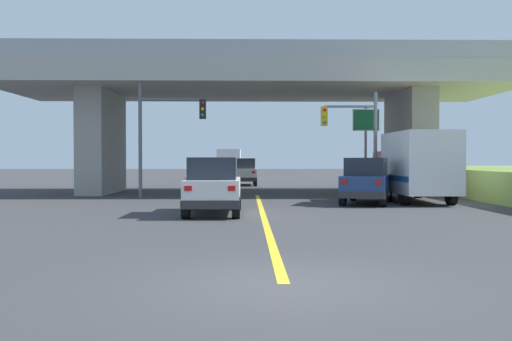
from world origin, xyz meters
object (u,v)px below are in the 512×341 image
traffic_signal_farside (162,126)px  highway_sign (366,130)px  suv_crossing (367,181)px  sedan_oncoming (244,172)px  box_truck (415,166)px  traffic_signal_nearside (357,132)px  suv_lead (214,186)px  semi_truck_distant (229,163)px

traffic_signal_farside → highway_sign: 11.04m
suv_crossing → sedan_oncoming: bearing=125.7°
suv_crossing → sedan_oncoming: (-5.47, 17.61, 0.00)m
highway_sign → box_truck: bearing=-76.5°
box_truck → sedan_oncoming: (-7.90, 16.55, -0.64)m
traffic_signal_nearside → traffic_signal_farside: traffic_signal_farside is taller
suv_lead → semi_truck_distant: 38.73m
traffic_signal_nearside → semi_truck_distant: 31.70m
sedan_oncoming → traffic_signal_nearside: 15.56m
suv_lead → traffic_signal_farside: (-3.00, 7.96, 2.59)m
suv_lead → sedan_oncoming: bearing=87.4°
sedan_oncoming → highway_sign: size_ratio=0.95×
box_truck → semi_truck_distant: size_ratio=0.90×
suv_lead → semi_truck_distant: (-0.61, 38.72, 0.57)m
sedan_oncoming → traffic_signal_nearside: bearing=-68.4°
box_truck → traffic_signal_farside: traffic_signal_farside is taller
box_truck → semi_truck_distant: 34.39m
traffic_signal_farside → traffic_signal_nearside: bearing=-0.3°
suv_crossing → sedan_oncoming: same height
box_truck → semi_truck_distant: bearing=106.1°
traffic_signal_farside → suv_lead: bearing=-69.3°
suv_lead → traffic_signal_nearside: 10.60m
traffic_signal_farside → semi_truck_distant: bearing=85.6°
suv_crossing → traffic_signal_farside: 10.37m
traffic_signal_nearside → sedan_oncoming: bearing=111.6°
sedan_oncoming → highway_sign: 13.61m
box_truck → traffic_signal_farside: (-11.90, 2.28, 1.95)m
suv_lead → traffic_signal_nearside: traffic_signal_nearside is taller
sedan_oncoming → traffic_signal_farside: size_ratio=0.81×
box_truck → semi_truck_distant: (-9.52, 33.04, -0.08)m
highway_sign → traffic_signal_farside: bearing=-165.8°
box_truck → semi_truck_distant: box_truck is taller
box_truck → highway_sign: bearing=103.5°
suv_crossing → traffic_signal_nearside: 4.04m
suv_lead → sedan_oncoming: 22.24m
sedan_oncoming → semi_truck_distant: semi_truck_distant is taller
traffic_signal_farside → highway_sign: size_ratio=1.18×
suv_crossing → semi_truck_distant: 34.84m
box_truck → traffic_signal_nearside: 3.58m
traffic_signal_farside → suv_crossing: bearing=-19.5°
semi_truck_distant → sedan_oncoming: bearing=-84.4°
suv_crossing → traffic_signal_nearside: bearing=105.1°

